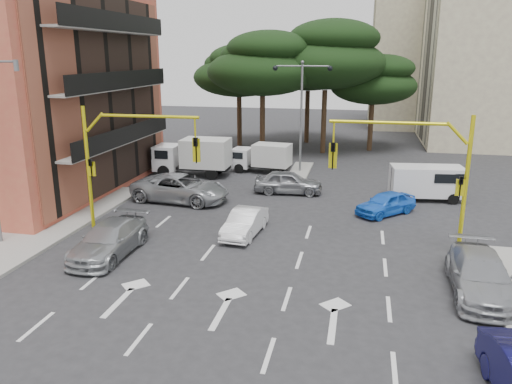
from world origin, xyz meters
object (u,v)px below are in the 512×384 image
at_px(car_silver_cross_a, 181,188).
at_px(car_silver_cross_b, 288,182).
at_px(van_white, 426,183).
at_px(car_silver_parked, 480,275).
at_px(car_silver_wagon, 109,240).
at_px(box_truck_b, 262,158).
at_px(box_truck_a, 193,157).
at_px(signal_mast_left, 121,152).
at_px(street_lamp_center, 302,97).
at_px(signal_mast_right, 422,165).
at_px(car_white_hatch, 245,223).
at_px(car_blue_compact, 386,203).

bearing_deg(car_silver_cross_a, car_silver_cross_b, -56.11).
bearing_deg(van_white, car_silver_parked, -4.40).
bearing_deg(car_silver_wagon, box_truck_b, 79.10).
bearing_deg(box_truck_a, signal_mast_left, -178.39).
bearing_deg(van_white, car_silver_cross_a, -83.56).
relative_size(car_silver_wagon, car_silver_cross_b, 1.15).
distance_m(car_silver_cross_b, box_truck_b, 5.92).
bearing_deg(car_silver_parked, van_white, 94.38).
height_order(car_silver_wagon, van_white, van_white).
xyz_separation_m(car_silver_wagon, van_white, (14.19, 11.71, 0.33)).
height_order(street_lamp_center, box_truck_a, street_lamp_center).
xyz_separation_m(van_white, box_truck_b, (-10.90, 4.92, 0.03)).
distance_m(car_silver_parked, van_white, 12.26).
xyz_separation_m(signal_mast_right, van_white, (1.35, 8.58, -2.86)).
relative_size(car_white_hatch, car_silver_cross_a, 0.65).
xyz_separation_m(street_lamp_center, box_truck_a, (-7.31, -2.47, -4.10)).
xyz_separation_m(car_silver_wagon, box_truck_a, (-1.27, 14.66, 0.63)).
bearing_deg(van_white, car_silver_wagon, -57.44).
relative_size(street_lamp_center, box_truck_b, 1.80).
distance_m(signal_mast_right, van_white, 9.15).
xyz_separation_m(signal_mast_right, car_blue_compact, (-1.07, 5.18, -3.27)).
bearing_deg(street_lamp_center, signal_mast_left, -115.91).
bearing_deg(car_silver_cross_b, signal_mast_right, -144.58).
xyz_separation_m(car_white_hatch, car_silver_cross_a, (-4.98, 4.74, 0.18)).
bearing_deg(signal_mast_left, street_lamp_center, 64.09).
distance_m(car_blue_compact, car_silver_wagon, 14.41).
bearing_deg(car_silver_wagon, car_blue_compact, 35.47).
height_order(street_lamp_center, van_white, street_lamp_center).
relative_size(car_blue_compact, box_truck_a, 0.67).
distance_m(street_lamp_center, van_white, 10.74).
height_order(signal_mast_right, car_silver_wagon, signal_mast_right).
relative_size(signal_mast_left, car_silver_cross_a, 1.05).
relative_size(car_silver_wagon, car_silver_parked, 0.97).
bearing_deg(car_blue_compact, car_silver_cross_a, -136.24).
xyz_separation_m(signal_mast_right, car_silver_wagon, (-12.84, -3.12, -3.19)).
bearing_deg(car_silver_cross_a, signal_mast_right, -105.65).
relative_size(car_silver_cross_a, van_white, 1.39).
bearing_deg(van_white, car_white_hatch, -55.29).
xyz_separation_m(car_silver_cross_a, car_silver_parked, (14.62, -8.90, -0.07)).
relative_size(van_white, box_truck_b, 0.95).
bearing_deg(car_silver_parked, car_blue_compact, 110.36).
distance_m(car_blue_compact, box_truck_b, 11.90).
relative_size(car_silver_wagon, car_silver_cross_a, 0.85).
relative_size(street_lamp_center, van_white, 1.90).
xyz_separation_m(car_silver_parked, van_white, (-0.55, 12.25, 0.30)).
distance_m(car_silver_cross_b, van_white, 8.17).
xyz_separation_m(car_silver_parked, box_truck_a, (-16.01, 15.20, 0.61)).
bearing_deg(car_silver_cross_a, car_silver_wagon, -174.11).
bearing_deg(street_lamp_center, box_truck_a, -161.37).
distance_m(street_lamp_center, car_white_hatch, 14.37).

